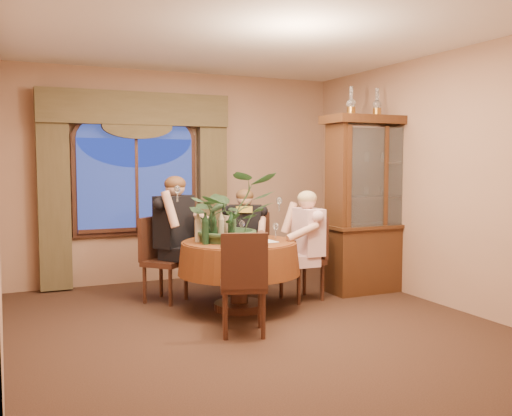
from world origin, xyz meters
name	(u,v)px	position (x,y,z in m)	size (l,w,h in m)	color
floor	(254,326)	(0.00, 0.00, 0.00)	(5.00, 5.00, 0.00)	black
wall_back	(179,177)	(0.00, 2.50, 1.40)	(4.50, 4.50, 0.00)	#976E54
wall_right	(437,180)	(2.25, 0.00, 1.40)	(5.00, 5.00, 0.00)	#976E54
ceiling	(254,34)	(0.00, 0.00, 2.80)	(5.00, 5.00, 0.00)	white
window	(137,185)	(-0.60, 2.43, 1.30)	(1.62, 0.10, 1.32)	navy
arched_transom	(136,125)	(-0.60, 2.43, 2.08)	(1.60, 0.06, 0.44)	navy
drapery_left	(54,196)	(-1.63, 2.38, 1.18)	(0.38, 0.14, 2.32)	#453C23
drapery_right	(212,192)	(0.43, 2.38, 1.18)	(0.38, 0.14, 2.32)	#453C23
swag_valance	(137,109)	(-0.60, 2.35, 2.28)	(2.45, 0.16, 0.42)	#453C23
dining_table	(239,275)	(0.10, 0.62, 0.38)	(1.32, 1.32, 0.75)	maroon
china_cabinet	(375,204)	(2.00, 0.80, 1.08)	(1.33, 0.53, 2.15)	#361D0F
oil_lamp_left	(351,101)	(1.62, 0.80, 2.32)	(0.11, 0.11, 0.34)	#A5722D
oil_lamp_center	(377,102)	(2.00, 0.80, 2.32)	(0.11, 0.11, 0.34)	#A5722D
oil_lamp_right	(402,104)	(2.37, 0.80, 2.32)	(0.11, 0.11, 0.34)	#A5722D
chair_right	(302,259)	(0.93, 0.75, 0.48)	(0.42, 0.42, 0.96)	black
chair_back_right	(251,253)	(0.56, 1.37, 0.48)	(0.42, 0.42, 0.96)	black
chair_back	(165,260)	(-0.53, 1.31, 0.48)	(0.42, 0.42, 0.96)	black
chair_front_left	(243,283)	(-0.20, -0.20, 0.48)	(0.42, 0.42, 0.96)	black
person_pink	(308,247)	(0.94, 0.61, 0.64)	(0.46, 0.42, 1.28)	beige
person_back	(174,238)	(-0.41, 1.36, 0.72)	(0.52, 0.47, 1.44)	black
person_scarf	(245,240)	(0.50, 1.42, 0.64)	(0.46, 0.42, 1.27)	black
stoneware_vase	(228,228)	(0.00, 0.72, 0.88)	(0.14, 0.14, 0.27)	#8D735B
centerpiece_plant	(230,182)	(0.03, 0.72, 1.38)	(0.99, 1.10, 0.86)	#304F2E
olive_bowl	(246,240)	(0.14, 0.56, 0.77)	(0.14, 0.14, 0.04)	#4B552F
cheese_platter	(239,246)	(-0.07, 0.22, 0.76)	(0.38, 0.38, 0.02)	black
wine_bottle_0	(205,228)	(-0.31, 0.54, 0.92)	(0.07, 0.07, 0.33)	black
wine_bottle_1	(231,227)	(-0.02, 0.54, 0.92)	(0.07, 0.07, 0.33)	black
wine_bottle_2	(221,226)	(-0.10, 0.65, 0.92)	(0.07, 0.07, 0.33)	tan
wine_bottle_3	(211,225)	(-0.15, 0.81, 0.92)	(0.07, 0.07, 0.33)	black
wine_bottle_4	(214,227)	(-0.20, 0.61, 0.92)	(0.07, 0.07, 0.33)	black
wine_bottle_5	(198,227)	(-0.33, 0.74, 0.92)	(0.07, 0.07, 0.33)	tan
tasting_paper_0	(264,241)	(0.33, 0.48, 0.75)	(0.21, 0.30, 0.00)	white
tasting_paper_1	(254,237)	(0.37, 0.83, 0.75)	(0.21, 0.30, 0.00)	white
tasting_paper_2	(242,245)	(0.02, 0.34, 0.75)	(0.21, 0.30, 0.00)	white
wine_glass_person_pink	(276,231)	(0.53, 0.62, 0.84)	(0.07, 0.07, 0.18)	silver
wine_glass_person_back	(206,230)	(-0.15, 0.98, 0.84)	(0.07, 0.07, 0.18)	silver
wine_glass_person_scarf	(242,228)	(0.30, 1.01, 0.84)	(0.07, 0.07, 0.18)	silver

